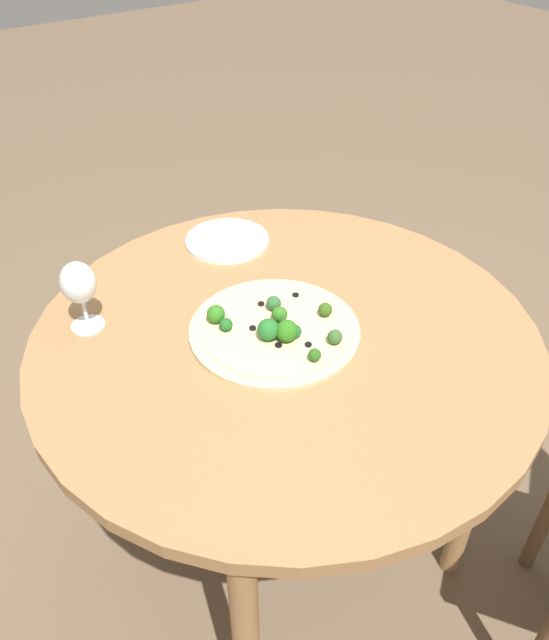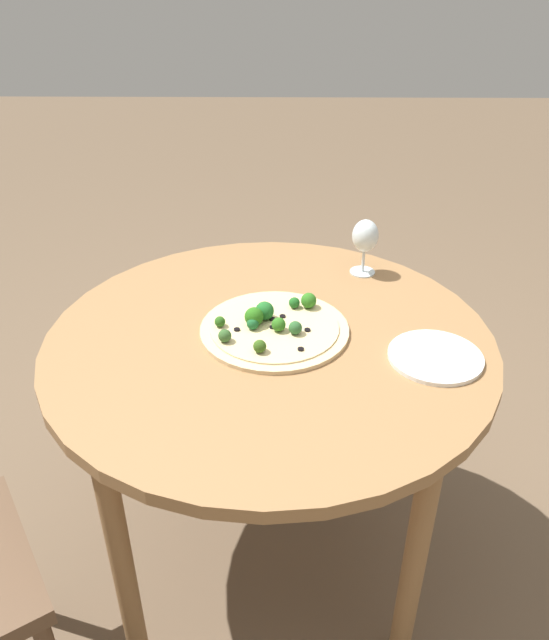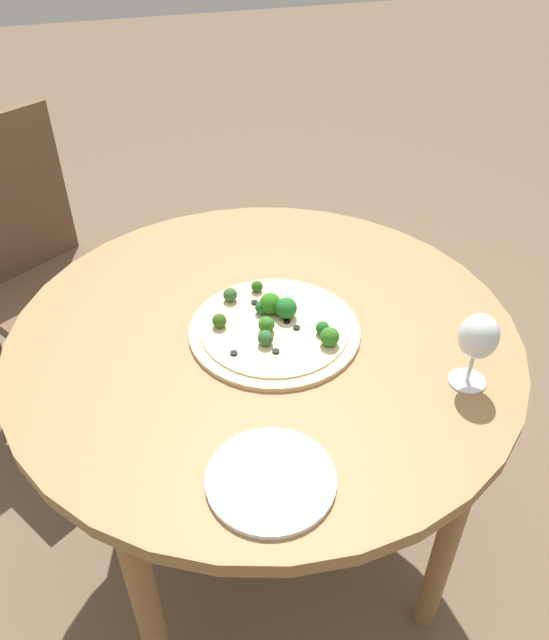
% 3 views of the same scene
% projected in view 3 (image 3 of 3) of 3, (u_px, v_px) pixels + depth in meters
% --- Properties ---
extents(ground_plane, '(12.00, 12.00, 0.00)m').
position_uv_depth(ground_plane, '(267.00, 538.00, 1.71)').
color(ground_plane, brown).
extents(dining_table, '(1.02, 1.02, 0.74)m').
position_uv_depth(dining_table, '(264.00, 361.00, 1.30)').
color(dining_table, olive).
rests_on(dining_table, ground_plane).
extents(chair, '(0.55, 0.55, 0.94)m').
position_uv_depth(chair, '(43.00, 271.00, 1.84)').
color(chair, brown).
rests_on(chair, ground_plane).
extents(pizza, '(0.34, 0.34, 0.06)m').
position_uv_depth(pizza, '(275.00, 326.00, 1.24)').
color(pizza, '#DBBC89').
rests_on(pizza, dining_table).
extents(wine_glass, '(0.07, 0.07, 0.15)m').
position_uv_depth(wine_glass, '(478.00, 339.00, 1.07)').
color(wine_glass, silver).
rests_on(wine_glass, dining_table).
extents(plate_near, '(0.20, 0.20, 0.01)m').
position_uv_depth(plate_near, '(271.00, 480.00, 0.96)').
color(plate_near, white).
rests_on(plate_near, dining_table).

